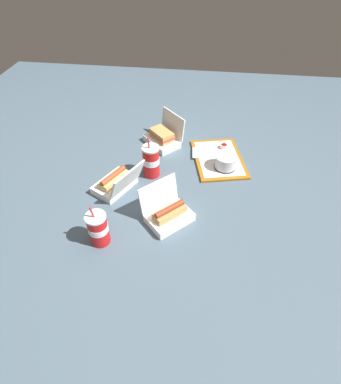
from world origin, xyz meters
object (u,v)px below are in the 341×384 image
(ketchup_cup, at_px, (224,146))
(plastic_fork, at_px, (229,147))
(cake_container, at_px, (226,162))
(clamshell_hotdog_corner, at_px, (116,183))
(food_tray, at_px, (218,159))
(soda_cup_front, at_px, (151,161))
(soda_cup_left, at_px, (98,229))
(clamshell_sandwich_back, at_px, (163,137))
(clamshell_hotdog_front, at_px, (168,213))

(ketchup_cup, height_order, plastic_fork, ketchup_cup)
(cake_container, distance_m, clamshell_hotdog_corner, 0.58)
(food_tray, height_order, cake_container, cake_container)
(plastic_fork, height_order, clamshell_hotdog_corner, clamshell_hotdog_corner)
(cake_container, relative_size, soda_cup_front, 0.50)
(soda_cup_left, bearing_deg, clamshell_hotdog_corner, -176.75)
(plastic_fork, relative_size, soda_cup_left, 0.51)
(cake_container, xyz_separation_m, clamshell_hotdog_corner, (0.23, -0.54, -0.01))
(food_tray, relative_size, cake_container, 3.64)
(ketchup_cup, bearing_deg, plastic_fork, 115.22)
(food_tray, distance_m, soda_cup_front, 0.40)
(clamshell_sandwich_back, height_order, soda_cup_front, soda_cup_front)
(cake_container, distance_m, plastic_fork, 0.20)
(soda_cup_front, bearing_deg, cake_container, 103.91)
(soda_cup_front, bearing_deg, soda_cup_left, -16.64)
(plastic_fork, bearing_deg, clamshell_sandwich_back, -112.25)
(plastic_fork, bearing_deg, soda_cup_front, -76.79)
(ketchup_cup, xyz_separation_m, clamshell_sandwich_back, (-0.02, -0.36, 0.02))
(clamshell_hotdog_corner, bearing_deg, clamshell_sandwich_back, 157.59)
(food_tray, xyz_separation_m, soda_cup_left, (0.63, -0.48, 0.07))
(clamshell_sandwich_back, bearing_deg, cake_container, 61.86)
(plastic_fork, bearing_deg, ketchup_cup, -86.64)
(cake_container, xyz_separation_m, plastic_fork, (-0.19, 0.03, -0.03))
(food_tray, bearing_deg, soda_cup_front, -63.32)
(clamshell_hotdog_front, bearing_deg, food_tray, 155.42)
(ketchup_cup, relative_size, soda_cup_left, 0.19)
(ketchup_cup, xyz_separation_m, clamshell_hotdog_front, (0.57, -0.25, 0.01))
(cake_container, bearing_deg, soda_cup_left, -43.21)
(soda_cup_front, bearing_deg, clamshell_hotdog_front, 23.06)
(ketchup_cup, distance_m, clamshell_hotdog_front, 0.62)
(ketchup_cup, relative_size, clamshell_sandwich_back, 0.16)
(plastic_fork, relative_size, clamshell_hotdog_corner, 0.41)
(clamshell_hotdog_corner, height_order, clamshell_sandwich_back, clamshell_sandwich_back)
(clamshell_hotdog_corner, xyz_separation_m, soda_cup_front, (-0.13, 0.15, 0.05))
(cake_container, bearing_deg, plastic_fork, 172.32)
(clamshell_hotdog_front, distance_m, soda_cup_left, 0.31)
(plastic_fork, xyz_separation_m, clamshell_hotdog_corner, (0.42, -0.56, 0.02))
(food_tray, relative_size, plastic_fork, 3.82)
(cake_container, bearing_deg, clamshell_hotdog_corner, -67.13)
(cake_container, xyz_separation_m, soda_cup_left, (0.55, -0.52, 0.03))
(food_tray, height_order, ketchup_cup, ketchup_cup)
(clamshell_hotdog_corner, relative_size, soda_cup_left, 1.26)
(clamshell_hotdog_front, bearing_deg, soda_cup_front, -156.94)
(ketchup_cup, distance_m, soda_cup_front, 0.47)
(clamshell_sandwich_back, bearing_deg, soda_cup_left, -11.74)
(cake_container, bearing_deg, clamshell_sandwich_back, -118.14)
(soda_cup_front, bearing_deg, plastic_fork, 125.08)
(soda_cup_left, bearing_deg, ketchup_cup, 144.89)
(plastic_fork, relative_size, soda_cup_front, 0.47)
(clamshell_sandwich_back, bearing_deg, clamshell_hotdog_front, 10.59)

